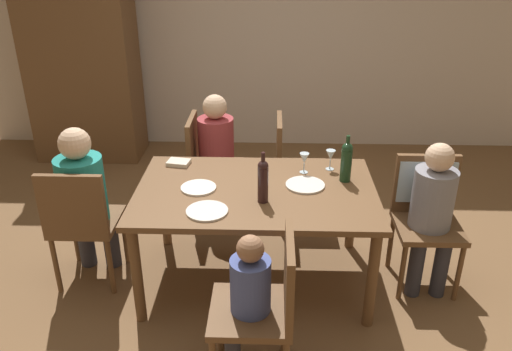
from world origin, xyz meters
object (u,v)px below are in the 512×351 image
object	(u,v)px
wine_glass_near_left	(304,159)
dinner_plate_host	(198,188)
chair_far_left	(207,161)
dinner_plate_guest_right	(305,185)
person_man_guest	(84,194)
wine_bottle_tall_green	(346,161)
person_woman_host	(433,208)
dining_table	(256,200)
wine_bottle_dark_red	(263,180)
wine_glass_centre	(331,156)
person_child_small	(246,297)
chair_near	(267,301)
person_man_bearded	(219,149)
chair_right_end	(426,202)
chair_left_end	(82,219)
handbag	(340,207)
armoire_cabinet	(82,57)
chair_far_right	(292,162)
dinner_plate_guest_left	(207,211)

from	to	relation	value
wine_glass_near_left	dinner_plate_host	distance (m)	0.78
chair_far_left	dinner_plate_guest_right	bearing A→B (deg)	42.69
person_man_guest	wine_bottle_tall_green	size ratio (longest dim) A/B	3.48
dinner_plate_host	person_woman_host	bearing A→B (deg)	-0.61
wine_glass_near_left	dining_table	bearing A→B (deg)	-141.08
wine_bottle_dark_red	wine_glass_centre	bearing A→B (deg)	46.65
person_woman_host	wine_glass_centre	bearing A→B (deg)	-28.34
person_child_small	wine_glass_centre	distance (m)	1.38
person_man_guest	dinner_plate_guest_right	world-z (taller)	person_man_guest
person_child_small	dinner_plate_host	distance (m)	0.98
wine_bottle_dark_red	wine_glass_centre	world-z (taller)	wine_bottle_dark_red
chair_near	person_child_small	xyz separation A→B (m)	(-0.11, 0.00, 0.03)
dinner_plate_guest_right	person_man_bearded	bearing A→B (deg)	128.29
wine_bottle_tall_green	person_woman_host	bearing A→B (deg)	-16.77
wine_glass_near_left	wine_bottle_dark_red	bearing A→B (deg)	-122.72
wine_bottle_tall_green	chair_right_end	bearing A→B (deg)	-2.38
chair_right_end	person_man_bearded	size ratio (longest dim) A/B	0.82
chair_near	wine_glass_centre	xyz separation A→B (m)	(0.44, 1.24, 0.31)
chair_left_end	person_woman_host	size ratio (longest dim) A/B	0.85
person_man_bearded	dinner_plate_host	world-z (taller)	person_man_bearded
wine_bottle_dark_red	handbag	size ratio (longest dim) A/B	1.22
wine_bottle_dark_red	armoire_cabinet	bearing A→B (deg)	128.64
chair_far_right	person_man_bearded	size ratio (longest dim) A/B	0.82
chair_left_end	dinner_plate_guest_right	bearing A→B (deg)	5.37
chair_far_right	dinner_plate_guest_right	xyz separation A→B (m)	(0.06, -0.85, 0.21)
dinner_plate_host	dinner_plate_guest_left	distance (m)	0.33
chair_right_end	chair_far_left	xyz separation A→B (m)	(-1.64, 0.78, -0.06)
person_man_bearded	dinner_plate_host	distance (m)	0.92
dinner_plate_host	handbag	world-z (taller)	dinner_plate_host
dinner_plate_guest_right	wine_bottle_dark_red	bearing A→B (deg)	-141.04
armoire_cabinet	dinner_plate_guest_right	bearing A→B (deg)	-44.73
dinner_plate_host	handbag	xyz separation A→B (m)	(1.10, 0.91, -0.64)
chair_left_end	wine_glass_near_left	xyz separation A→B (m)	(1.52, 0.36, 0.31)
armoire_cabinet	person_child_small	bearing A→B (deg)	-59.36
chair_far_right	dinner_plate_guest_right	bearing A→B (deg)	3.82
dinner_plate_guest_left	person_child_small	bearing A→B (deg)	-65.25
dinner_plate_guest_left	dinner_plate_guest_right	distance (m)	0.73
person_man_guest	wine_glass_near_left	size ratio (longest dim) A/B	7.78
wine_glass_near_left	dinner_plate_host	size ratio (longest dim) A/B	0.62
person_man_bearded	wine_bottle_dark_red	xyz separation A→B (m)	(0.39, -1.08, 0.25)
chair_far_left	chair_far_right	distance (m)	0.73
chair_far_right	wine_bottle_tall_green	distance (m)	0.90
chair_near	person_man_bearded	size ratio (longest dim) A/B	0.82
armoire_cabinet	chair_right_end	bearing A→B (deg)	-34.80
armoire_cabinet	chair_far_right	xyz separation A→B (m)	(2.18, -1.37, -0.56)
wine_glass_centre	dinner_plate_guest_left	xyz separation A→B (m)	(-0.82, -0.65, -0.10)
wine_glass_near_left	wine_glass_centre	size ratio (longest dim) A/B	1.00
chair_left_end	chair_right_end	bearing A→B (deg)	5.08
armoire_cabinet	chair_far_left	bearing A→B (deg)	-43.24
chair_far_right	person_man_guest	bearing A→B (deg)	-59.02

